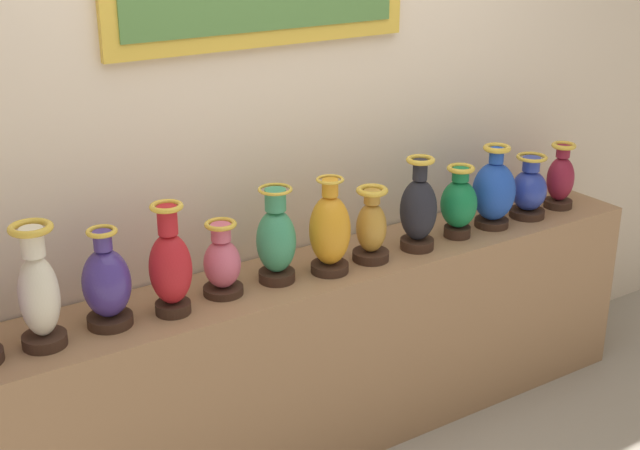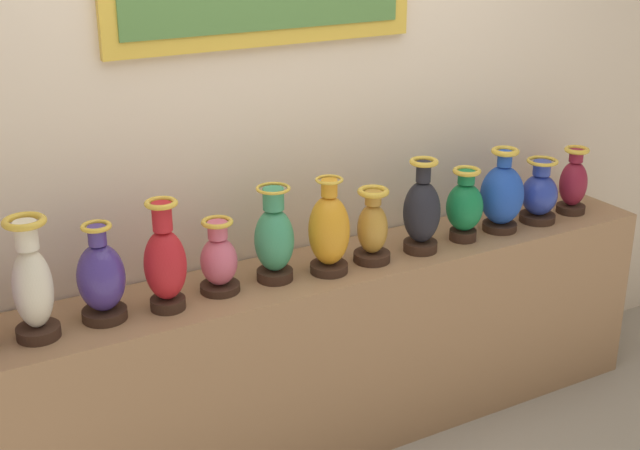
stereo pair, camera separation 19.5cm
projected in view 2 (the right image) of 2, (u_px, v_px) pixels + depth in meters
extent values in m
plane|color=gray|center=(320.00, 440.00, 3.74)|extent=(10.79, 10.79, 0.00)
cube|color=#99704C|center=(320.00, 357.00, 3.59)|extent=(3.10, 0.42, 0.81)
cube|color=beige|center=(286.00, 78.00, 3.41)|extent=(4.79, 0.10, 3.02)
cylinder|color=#382319|center=(39.00, 332.00, 2.90)|extent=(0.15, 0.15, 0.04)
ellipsoid|color=beige|center=(33.00, 288.00, 2.84)|extent=(0.13, 0.13, 0.28)
cylinder|color=beige|center=(26.00, 235.00, 2.77)|extent=(0.07, 0.07, 0.09)
torus|color=gold|center=(24.00, 221.00, 2.76)|extent=(0.14, 0.14, 0.02)
cylinder|color=#382319|center=(105.00, 314.00, 3.02)|extent=(0.16, 0.16, 0.04)
ellipsoid|color=#3F2D7F|center=(101.00, 277.00, 2.97)|extent=(0.16, 0.16, 0.24)
cylinder|color=#3F2D7F|center=(97.00, 235.00, 2.92)|extent=(0.06, 0.06, 0.07)
torus|color=gold|center=(96.00, 226.00, 2.90)|extent=(0.10, 0.10, 0.02)
cylinder|color=#382319|center=(168.00, 303.00, 3.10)|extent=(0.13, 0.13, 0.04)
ellipsoid|color=red|center=(165.00, 265.00, 3.04)|extent=(0.15, 0.15, 0.26)
cylinder|color=red|center=(162.00, 217.00, 2.98)|extent=(0.07, 0.07, 0.10)
torus|color=gold|center=(161.00, 203.00, 2.96)|extent=(0.12, 0.12, 0.02)
cylinder|color=#382319|center=(220.00, 287.00, 3.23)|extent=(0.15, 0.15, 0.03)
ellipsoid|color=#CC5972|center=(219.00, 261.00, 3.19)|extent=(0.14, 0.14, 0.18)
cylinder|color=#CC5972|center=(217.00, 230.00, 3.15)|extent=(0.07, 0.07, 0.06)
torus|color=gold|center=(217.00, 222.00, 3.14)|extent=(0.12, 0.12, 0.02)
cylinder|color=#382319|center=(275.00, 275.00, 3.33)|extent=(0.14, 0.14, 0.04)
ellipsoid|color=#388C60|center=(274.00, 240.00, 3.27)|extent=(0.15, 0.15, 0.25)
cylinder|color=#388C60|center=(273.00, 199.00, 3.21)|extent=(0.08, 0.08, 0.08)
torus|color=gold|center=(273.00, 188.00, 3.20)|extent=(0.13, 0.13, 0.01)
cylinder|color=#382319|center=(329.00, 268.00, 3.39)|extent=(0.15, 0.15, 0.03)
ellipsoid|color=orange|center=(329.00, 230.00, 3.33)|extent=(0.16, 0.16, 0.28)
cylinder|color=orange|center=(329.00, 188.00, 3.27)|extent=(0.06, 0.06, 0.06)
torus|color=gold|center=(329.00, 180.00, 3.26)|extent=(0.11, 0.11, 0.01)
cylinder|color=#382319|center=(372.00, 257.00, 3.49)|extent=(0.15, 0.15, 0.04)
ellipsoid|color=#B27F2D|center=(372.00, 229.00, 3.45)|extent=(0.12, 0.12, 0.20)
cylinder|color=#B27F2D|center=(373.00, 198.00, 3.40)|extent=(0.06, 0.06, 0.05)
torus|color=gold|center=(373.00, 192.00, 3.39)|extent=(0.13, 0.13, 0.02)
cylinder|color=#382319|center=(420.00, 246.00, 3.59)|extent=(0.14, 0.14, 0.04)
ellipsoid|color=black|center=(422.00, 212.00, 3.53)|extent=(0.15, 0.15, 0.26)
cylinder|color=black|center=(424.00, 172.00, 3.47)|extent=(0.06, 0.06, 0.08)
torus|color=gold|center=(424.00, 162.00, 3.46)|extent=(0.12, 0.12, 0.02)
cylinder|color=#382319|center=(463.00, 235.00, 3.70)|extent=(0.11, 0.11, 0.04)
ellipsoid|color=#14723D|center=(465.00, 207.00, 3.66)|extent=(0.15, 0.15, 0.21)
cylinder|color=#14723D|center=(466.00, 177.00, 3.61)|extent=(0.07, 0.07, 0.05)
torus|color=gold|center=(467.00, 171.00, 3.60)|extent=(0.12, 0.12, 0.02)
cylinder|color=#382319|center=(499.00, 226.00, 3.81)|extent=(0.15, 0.15, 0.03)
ellipsoid|color=#1E47B2|center=(502.00, 195.00, 3.75)|extent=(0.19, 0.19, 0.26)
cylinder|color=#1E47B2|center=(505.00, 159.00, 3.70)|extent=(0.06, 0.06, 0.07)
torus|color=gold|center=(505.00, 151.00, 3.68)|extent=(0.12, 0.12, 0.02)
cylinder|color=#382319|center=(537.00, 218.00, 3.91)|extent=(0.16, 0.16, 0.03)
ellipsoid|color=#263899|center=(539.00, 195.00, 3.87)|extent=(0.16, 0.16, 0.18)
cylinder|color=#263899|center=(542.00, 168.00, 3.82)|extent=(0.08, 0.08, 0.06)
torus|color=gold|center=(543.00, 161.00, 3.81)|extent=(0.14, 0.14, 0.02)
cylinder|color=#382319|center=(571.00, 209.00, 4.02)|extent=(0.13, 0.13, 0.03)
ellipsoid|color=maroon|center=(573.00, 184.00, 3.97)|extent=(0.13, 0.13, 0.21)
cylinder|color=maroon|center=(576.00, 156.00, 3.92)|extent=(0.06, 0.06, 0.06)
torus|color=gold|center=(577.00, 150.00, 3.91)|extent=(0.11, 0.11, 0.02)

